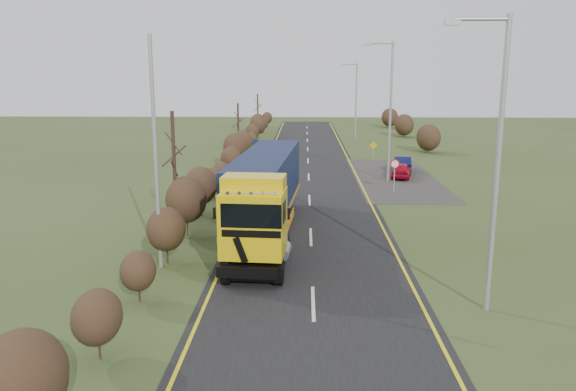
# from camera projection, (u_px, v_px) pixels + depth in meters

# --- Properties ---
(ground) EXTENTS (160.00, 160.00, 0.00)m
(ground) POSITION_uv_depth(u_px,v_px,m) (312.00, 265.00, 23.21)
(ground) COLOR #35431C
(ground) RESTS_ON ground
(road) EXTENTS (8.00, 120.00, 0.02)m
(road) POSITION_uv_depth(u_px,v_px,m) (310.00, 208.00, 32.97)
(road) COLOR black
(road) RESTS_ON ground
(layby) EXTENTS (6.00, 18.00, 0.02)m
(layby) POSITION_uv_depth(u_px,v_px,m) (394.00, 178.00, 42.55)
(layby) COLOR #2E2C29
(layby) RESTS_ON ground
(lane_markings) EXTENTS (7.52, 116.00, 0.01)m
(lane_markings) POSITION_uv_depth(u_px,v_px,m) (310.00, 209.00, 32.67)
(lane_markings) COLOR yellow
(lane_markings) RESTS_ON road
(hedgerow) EXTENTS (2.24, 102.04, 6.05)m
(hedgerow) POSITION_uv_depth(u_px,v_px,m) (201.00, 188.00, 30.75)
(hedgerow) COLOR #312116
(hedgerow) RESTS_ON ground
(lorry) EXTENTS (3.23, 14.42, 3.98)m
(lorry) POSITION_uv_depth(u_px,v_px,m) (264.00, 190.00, 26.92)
(lorry) COLOR black
(lorry) RESTS_ON ground
(car_red_hatchback) EXTENTS (2.13, 3.64, 1.16)m
(car_red_hatchback) POSITION_uv_depth(u_px,v_px,m) (401.00, 170.00, 42.40)
(car_red_hatchback) COLOR #AA081C
(car_red_hatchback) RESTS_ON ground
(car_blue_sedan) EXTENTS (1.70, 3.79, 1.21)m
(car_blue_sedan) POSITION_uv_depth(u_px,v_px,m) (402.00, 164.00, 45.20)
(car_blue_sedan) COLOR #0B103F
(car_blue_sedan) RESTS_ON ground
(streetlight_near) EXTENTS (2.02, 0.19, 9.51)m
(streetlight_near) POSITION_uv_depth(u_px,v_px,m) (494.00, 154.00, 17.71)
(streetlight_near) COLOR #9D9FA3
(streetlight_near) RESTS_ON ground
(streetlight_mid) EXTENTS (2.11, 0.20, 9.97)m
(streetlight_mid) POSITION_uv_depth(u_px,v_px,m) (389.00, 105.00, 39.99)
(streetlight_mid) COLOR #9D9FA3
(streetlight_mid) RESTS_ON ground
(streetlight_far) EXTENTS (1.90, 0.18, 8.95)m
(streetlight_far) POSITION_uv_depth(u_px,v_px,m) (355.00, 98.00, 66.54)
(streetlight_far) COLOR #9D9FA3
(streetlight_far) RESTS_ON ground
(left_pole) EXTENTS (0.16, 0.16, 9.21)m
(left_pole) POSITION_uv_depth(u_px,v_px,m) (156.00, 155.00, 21.96)
(left_pole) COLOR #9D9FA3
(left_pole) RESTS_ON ground
(speed_sign) EXTENTS (0.62, 0.10, 2.26)m
(speed_sign) POSITION_uv_depth(u_px,v_px,m) (395.00, 170.00, 36.83)
(speed_sign) COLOR #9D9FA3
(speed_sign) RESTS_ON ground
(warning_board) EXTENTS (0.71, 0.11, 1.87)m
(warning_board) POSITION_uv_depth(u_px,v_px,m) (373.00, 150.00, 49.75)
(warning_board) COLOR #9D9FA3
(warning_board) RESTS_ON ground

